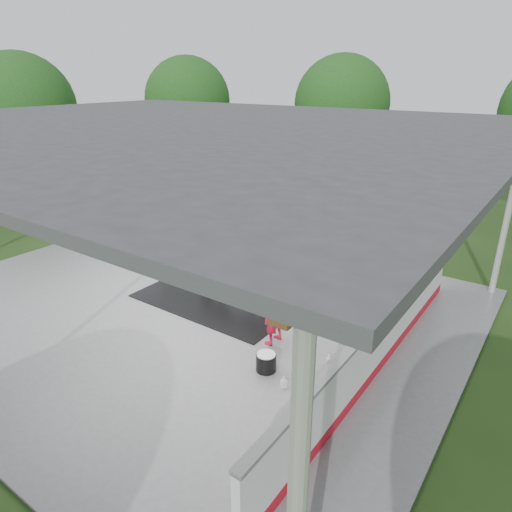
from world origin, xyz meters
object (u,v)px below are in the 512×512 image
Objects in this scene: horse at (233,249)px; wash_bucket at (266,362)px; dasher_board at (377,346)px; handler at (274,306)px.

wash_bucket is (2.46, -2.23, -0.91)m from horse.
wash_bucket is at bearing -146.64° from dasher_board.
horse reaches higher than handler.
handler is (-2.00, -0.21, 0.26)m from dasher_board.
handler is 1.13m from wash_bucket.
dasher_board reaches higher than wash_bucket.
horse is at bearing 163.85° from dasher_board.
handler reaches higher than wash_bucket.
handler is at bearing 115.37° from wash_bucket.
horse reaches higher than wash_bucket.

